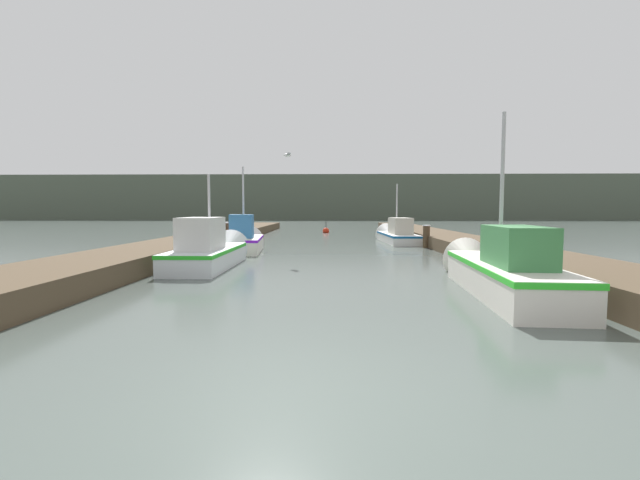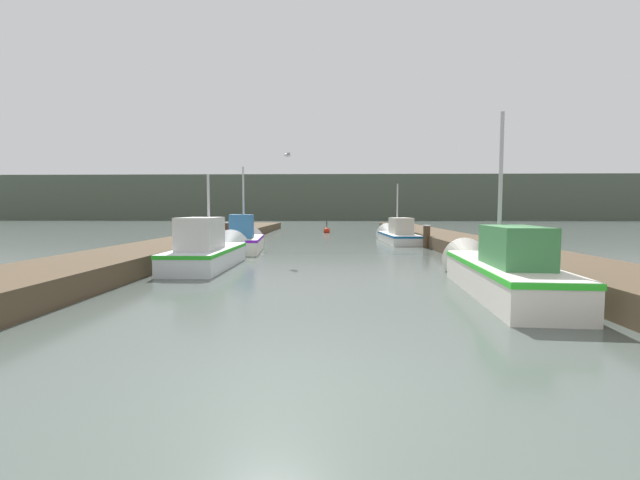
{
  "view_description": "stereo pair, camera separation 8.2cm",
  "coord_description": "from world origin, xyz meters",
  "px_view_note": "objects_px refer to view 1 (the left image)",
  "views": [
    {
      "loc": [
        0.15,
        -3.85,
        1.76
      ],
      "look_at": [
        -0.28,
        13.92,
        0.48
      ],
      "focal_mm": 24.0,
      "sensor_mm": 36.0,
      "label": 1
    },
    {
      "loc": [
        0.24,
        -3.85,
        1.76
      ],
      "look_at": [
        -0.28,
        13.92,
        0.48
      ],
      "focal_mm": 24.0,
      "sensor_mm": 36.0,
      "label": 2
    }
  ],
  "objects_px": {
    "fishing_boat_0": "(498,269)",
    "fishing_boat_1": "(212,250)",
    "fishing_boat_3": "(396,234)",
    "mooring_piling_0": "(221,234)",
    "mooring_piling_2": "(190,246)",
    "mooring_piling_3": "(227,235)",
    "fishing_boat_2": "(244,240)",
    "channel_buoy": "(326,231)",
    "seagull_lead": "(287,155)",
    "mooring_piling_1": "(426,236)"
  },
  "relations": [
    {
      "from": "mooring_piling_0",
      "to": "channel_buoy",
      "type": "height_order",
      "value": "mooring_piling_0"
    },
    {
      "from": "mooring_piling_0",
      "to": "mooring_piling_3",
      "type": "relative_size",
      "value": 1.05
    },
    {
      "from": "fishing_boat_3",
      "to": "mooring_piling_0",
      "type": "xyz_separation_m",
      "value": [
        -8.53,
        -3.91,
        0.21
      ]
    },
    {
      "from": "mooring_piling_0",
      "to": "mooring_piling_3",
      "type": "bearing_deg",
      "value": 67.62
    },
    {
      "from": "fishing_boat_0",
      "to": "fishing_boat_2",
      "type": "bearing_deg",
      "value": 133.75
    },
    {
      "from": "seagull_lead",
      "to": "mooring_piling_0",
      "type": "bearing_deg",
      "value": 22.83
    },
    {
      "from": "fishing_boat_2",
      "to": "channel_buoy",
      "type": "distance_m",
      "value": 14.53
    },
    {
      "from": "fishing_boat_2",
      "to": "mooring_piling_1",
      "type": "bearing_deg",
      "value": 5.93
    },
    {
      "from": "mooring_piling_0",
      "to": "seagull_lead",
      "type": "relative_size",
      "value": 2.19
    },
    {
      "from": "fishing_boat_3",
      "to": "mooring_piling_1",
      "type": "bearing_deg",
      "value": -79.23
    },
    {
      "from": "fishing_boat_1",
      "to": "seagull_lead",
      "type": "distance_m",
      "value": 4.54
    },
    {
      "from": "fishing_boat_3",
      "to": "channel_buoy",
      "type": "relative_size",
      "value": 6.08
    },
    {
      "from": "mooring_piling_3",
      "to": "channel_buoy",
      "type": "distance_m",
      "value": 13.14
    },
    {
      "from": "mooring_piling_0",
      "to": "mooring_piling_2",
      "type": "xyz_separation_m",
      "value": [
        0.16,
        -4.81,
        -0.12
      ]
    },
    {
      "from": "mooring_piling_2",
      "to": "mooring_piling_3",
      "type": "height_order",
      "value": "mooring_piling_3"
    },
    {
      "from": "fishing_boat_1",
      "to": "fishing_boat_2",
      "type": "relative_size",
      "value": 1.17
    },
    {
      "from": "fishing_boat_1",
      "to": "fishing_boat_2",
      "type": "bearing_deg",
      "value": 89.09
    },
    {
      "from": "fishing_boat_2",
      "to": "seagull_lead",
      "type": "bearing_deg",
      "value": -54.46
    },
    {
      "from": "channel_buoy",
      "to": "seagull_lead",
      "type": "relative_size",
      "value": 1.79
    },
    {
      "from": "fishing_boat_2",
      "to": "mooring_piling_2",
      "type": "distance_m",
      "value": 3.65
    },
    {
      "from": "mooring_piling_3",
      "to": "fishing_boat_0",
      "type": "bearing_deg",
      "value": -51.46
    },
    {
      "from": "fishing_boat_2",
      "to": "seagull_lead",
      "type": "relative_size",
      "value": 8.14
    },
    {
      "from": "fishing_boat_3",
      "to": "channel_buoy",
      "type": "distance_m",
      "value": 9.7
    },
    {
      "from": "fishing_boat_3",
      "to": "mooring_piling_3",
      "type": "bearing_deg",
      "value": -159.83
    },
    {
      "from": "mooring_piling_0",
      "to": "mooring_piling_1",
      "type": "xyz_separation_m",
      "value": [
        9.38,
        0.29,
        -0.09
      ]
    },
    {
      "from": "mooring_piling_1",
      "to": "mooring_piling_2",
      "type": "xyz_separation_m",
      "value": [
        -9.22,
        -5.1,
        -0.03
      ]
    },
    {
      "from": "fishing_boat_0",
      "to": "fishing_boat_2",
      "type": "height_order",
      "value": "fishing_boat_0"
    },
    {
      "from": "seagull_lead",
      "to": "mooring_piling_2",
      "type": "bearing_deg",
      "value": 88.34
    },
    {
      "from": "mooring_piling_2",
      "to": "mooring_piling_0",
      "type": "bearing_deg",
      "value": 91.94
    },
    {
      "from": "mooring_piling_1",
      "to": "seagull_lead",
      "type": "relative_size",
      "value": 1.87
    },
    {
      "from": "fishing_boat_2",
      "to": "mooring_piling_3",
      "type": "bearing_deg",
      "value": 117.21
    },
    {
      "from": "fishing_boat_1",
      "to": "fishing_boat_3",
      "type": "xyz_separation_m",
      "value": [
        7.27,
        9.98,
        -0.07
      ]
    },
    {
      "from": "mooring_piling_3",
      "to": "seagull_lead",
      "type": "relative_size",
      "value": 2.09
    },
    {
      "from": "mooring_piling_2",
      "to": "mooring_piling_3",
      "type": "relative_size",
      "value": 0.84
    },
    {
      "from": "mooring_piling_1",
      "to": "mooring_piling_3",
      "type": "xyz_separation_m",
      "value": [
        -9.2,
        0.15,
        0.06
      ]
    },
    {
      "from": "mooring_piling_0",
      "to": "mooring_piling_1",
      "type": "height_order",
      "value": "mooring_piling_0"
    },
    {
      "from": "fishing_boat_0",
      "to": "mooring_piling_0",
      "type": "xyz_separation_m",
      "value": [
        -8.59,
        10.12,
        0.14
      ]
    },
    {
      "from": "fishing_boat_0",
      "to": "fishing_boat_3",
      "type": "relative_size",
      "value": 0.98
    },
    {
      "from": "fishing_boat_0",
      "to": "fishing_boat_3",
      "type": "bearing_deg",
      "value": 94.38
    },
    {
      "from": "fishing_boat_2",
      "to": "mooring_piling_0",
      "type": "bearing_deg",
      "value": 129.01
    },
    {
      "from": "fishing_boat_0",
      "to": "fishing_boat_3",
      "type": "distance_m",
      "value": 14.03
    },
    {
      "from": "fishing_boat_1",
      "to": "seagull_lead",
      "type": "relative_size",
      "value": 9.52
    },
    {
      "from": "channel_buoy",
      "to": "seagull_lead",
      "type": "bearing_deg",
      "value": -94.2
    },
    {
      "from": "fishing_boat_3",
      "to": "mooring_piling_2",
      "type": "bearing_deg",
      "value": -136.23
    },
    {
      "from": "fishing_boat_0",
      "to": "fishing_boat_1",
      "type": "xyz_separation_m",
      "value": [
        -7.33,
        4.06,
        -0.01
      ]
    },
    {
      "from": "fishing_boat_1",
      "to": "fishing_boat_3",
      "type": "height_order",
      "value": "fishing_boat_3"
    },
    {
      "from": "mooring_piling_2",
      "to": "fishing_boat_3",
      "type": "bearing_deg",
      "value": 46.17
    },
    {
      "from": "fishing_boat_0",
      "to": "fishing_boat_1",
      "type": "relative_size",
      "value": 1.12
    },
    {
      "from": "mooring_piling_0",
      "to": "mooring_piling_2",
      "type": "bearing_deg",
      "value": -88.06
    },
    {
      "from": "fishing_boat_2",
      "to": "fishing_boat_3",
      "type": "height_order",
      "value": "fishing_boat_2"
    }
  ]
}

